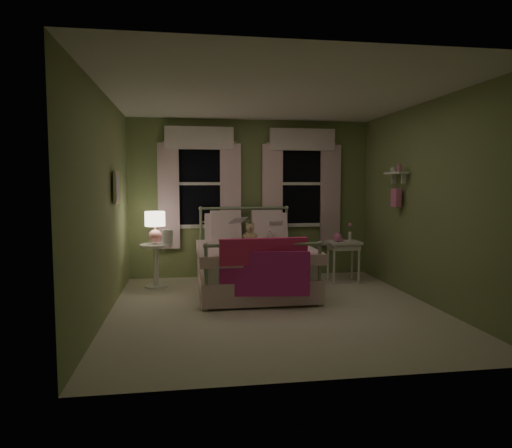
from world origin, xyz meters
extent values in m
plane|color=silver|center=(0.00, 0.00, 0.00)|extent=(4.20, 4.20, 0.00)
plane|color=white|center=(0.00, 0.00, 2.60)|extent=(4.20, 4.20, 0.00)
plane|color=#809459|center=(0.00, 2.10, 1.30)|extent=(4.00, 0.00, 4.00)
plane|color=#809459|center=(0.00, -2.10, 1.30)|extent=(4.00, 0.00, 4.00)
plane|color=#809459|center=(-2.00, 0.00, 1.30)|extent=(0.00, 4.20, 4.20)
plane|color=#809459|center=(2.00, 0.00, 1.30)|extent=(0.00, 4.20, 4.20)
cube|color=white|center=(-0.13, 0.99, 0.42)|extent=(1.44, 1.94, 0.26)
cube|color=white|center=(-0.13, 0.99, 0.18)|extent=(1.54, 2.02, 0.30)
cube|color=white|center=(-0.13, 0.84, 0.60)|extent=(1.58, 1.75, 0.14)
cylinder|color=#9EB793|center=(-0.82, 0.99, 0.30)|extent=(0.04, 1.90, 0.04)
cylinder|color=#9EB793|center=(0.56, 0.99, 0.30)|extent=(0.04, 1.90, 0.04)
cylinder|color=#9EB793|center=(-0.84, 1.96, 0.57)|extent=(0.04, 0.04, 1.15)
cylinder|color=#9EB793|center=(0.58, 1.96, 0.57)|extent=(0.04, 0.04, 1.15)
sphere|color=#9EB793|center=(-0.84, 1.96, 1.15)|extent=(0.07, 0.07, 0.07)
sphere|color=#9EB793|center=(0.58, 1.96, 1.15)|extent=(0.07, 0.07, 0.07)
cylinder|color=#9EB793|center=(-0.13, 1.96, 1.15)|extent=(1.42, 0.04, 0.04)
cylinder|color=#9EB793|center=(-0.13, 1.96, 0.93)|extent=(1.38, 0.03, 0.03)
cylinder|color=#9EB793|center=(-0.84, 0.02, 0.40)|extent=(0.04, 0.04, 0.80)
cylinder|color=#9EB793|center=(0.58, 0.02, 0.40)|extent=(0.04, 0.04, 0.80)
sphere|color=#9EB793|center=(-0.84, 0.02, 0.80)|extent=(0.07, 0.07, 0.07)
sphere|color=#9EB793|center=(0.58, 0.02, 0.80)|extent=(0.07, 0.07, 0.07)
cylinder|color=#9EB793|center=(-0.13, 0.02, 0.80)|extent=(1.42, 0.04, 0.04)
cube|color=white|center=(-0.51, 1.69, 0.80)|extent=(0.55, 0.32, 0.57)
cube|color=white|center=(0.25, 1.69, 0.80)|extent=(0.55, 0.32, 0.57)
cube|color=white|center=(-0.46, 1.69, 0.88)|extent=(0.48, 0.30, 0.51)
cube|color=white|center=(0.20, 1.69, 0.88)|extent=(0.48, 0.30, 0.51)
cube|color=#E92D6B|center=(-0.13, 0.02, 0.72)|extent=(1.10, 0.19, 0.32)
cube|color=#D62996|center=(-0.13, -0.05, 0.45)|extent=(1.10, 0.19, 0.55)
imported|color=#F7D1DD|center=(-0.41, 1.44, 0.91)|extent=(0.27, 0.20, 0.67)
imported|color=#F7D1DD|center=(0.15, 1.44, 0.96)|extent=(0.39, 0.31, 0.78)
imported|color=beige|center=(-0.41, 1.19, 0.96)|extent=(0.23, 0.17, 0.26)
imported|color=beige|center=(0.15, 1.19, 0.92)|extent=(0.21, 0.14, 0.26)
sphere|color=tan|center=(-0.13, 1.29, 0.75)|extent=(0.18, 0.18, 0.18)
sphere|color=tan|center=(-0.13, 1.27, 0.89)|extent=(0.13, 0.13, 0.13)
sphere|color=tan|center=(-0.18, 1.27, 0.95)|extent=(0.05, 0.05, 0.05)
sphere|color=tan|center=(-0.09, 1.27, 0.95)|extent=(0.05, 0.05, 0.05)
sphere|color=tan|center=(-0.21, 1.26, 0.77)|extent=(0.07, 0.07, 0.07)
sphere|color=tan|center=(-0.05, 1.26, 0.77)|extent=(0.07, 0.07, 0.07)
sphere|color=#8C6B51|center=(-0.13, 1.21, 0.89)|extent=(0.04, 0.04, 0.04)
cylinder|color=white|center=(-1.53, 1.44, 0.63)|extent=(0.46, 0.46, 0.04)
cylinder|color=white|center=(-1.53, 1.44, 0.32)|extent=(0.08, 0.08, 0.60)
cylinder|color=white|center=(-1.53, 1.44, 0.01)|extent=(0.34, 0.34, 0.03)
sphere|color=pink|center=(-1.53, 1.44, 0.77)|extent=(0.20, 0.20, 0.20)
cylinder|color=pink|center=(-1.53, 1.44, 0.89)|extent=(0.03, 0.03, 0.12)
cylinder|color=#FFEAC6|center=(-1.53, 1.44, 1.03)|extent=(0.30, 0.30, 0.22)
imported|color=beige|center=(-1.43, 1.36, 0.66)|extent=(0.21, 0.25, 0.02)
cube|color=white|center=(1.37, 1.36, 0.63)|extent=(0.50, 0.40, 0.04)
cube|color=white|center=(1.37, 1.36, 0.56)|extent=(0.44, 0.34, 0.08)
cylinder|color=white|center=(1.17, 1.21, 0.31)|extent=(0.04, 0.04, 0.60)
cylinder|color=white|center=(1.57, 1.21, 0.31)|extent=(0.04, 0.04, 0.60)
cylinder|color=white|center=(1.17, 1.51, 0.31)|extent=(0.04, 0.04, 0.60)
cylinder|color=white|center=(1.57, 1.51, 0.31)|extent=(0.04, 0.04, 0.60)
sphere|color=pink|center=(1.27, 1.36, 0.71)|extent=(0.14, 0.14, 0.14)
cube|color=pink|center=(1.27, 1.27, 0.69)|extent=(0.11, 0.06, 0.04)
cylinder|color=white|center=(1.49, 1.41, 0.72)|extent=(0.05, 0.05, 0.14)
cylinder|color=#4C7F3F|center=(1.49, 1.41, 0.83)|extent=(0.01, 0.01, 0.12)
sphere|color=pink|center=(1.49, 1.41, 0.90)|extent=(0.06, 0.06, 0.06)
cube|color=black|center=(-0.85, 2.08, 1.55)|extent=(0.76, 0.02, 1.35)
cube|color=white|center=(-0.85, 2.06, 2.25)|extent=(0.84, 0.05, 0.06)
cube|color=white|center=(-0.85, 2.06, 0.85)|extent=(0.84, 0.05, 0.06)
cube|color=white|center=(-1.25, 2.06, 1.55)|extent=(0.06, 0.05, 1.40)
cube|color=white|center=(-0.45, 2.06, 1.55)|extent=(0.06, 0.05, 1.40)
cube|color=white|center=(-0.85, 2.06, 1.55)|extent=(0.76, 0.04, 0.05)
cube|color=silver|center=(-1.35, 2.02, 1.35)|extent=(0.34, 0.06, 1.70)
cube|color=white|center=(-0.35, 2.02, 1.35)|extent=(0.34, 0.06, 1.70)
cube|color=white|center=(-0.85, 2.00, 2.28)|extent=(1.10, 0.08, 0.36)
cylinder|color=white|center=(-0.85, 2.04, 2.22)|extent=(1.20, 0.03, 0.03)
cube|color=black|center=(0.85, 2.08, 1.55)|extent=(0.76, 0.02, 1.35)
cube|color=white|center=(0.85, 2.06, 2.25)|extent=(0.84, 0.05, 0.06)
cube|color=white|center=(0.85, 2.06, 0.85)|extent=(0.84, 0.05, 0.06)
cube|color=white|center=(0.45, 2.06, 1.55)|extent=(0.06, 0.05, 1.40)
cube|color=white|center=(1.25, 2.06, 1.55)|extent=(0.06, 0.05, 1.40)
cube|color=white|center=(0.85, 2.06, 1.55)|extent=(0.76, 0.04, 0.05)
cube|color=white|center=(0.35, 2.02, 1.35)|extent=(0.34, 0.06, 1.70)
cube|color=silver|center=(1.35, 2.02, 1.35)|extent=(0.34, 0.06, 1.70)
cube|color=white|center=(0.85, 2.00, 2.28)|extent=(1.10, 0.08, 0.36)
cylinder|color=white|center=(0.85, 2.04, 2.22)|extent=(1.20, 0.03, 0.03)
cube|color=white|center=(1.89, 0.70, 1.70)|extent=(0.15, 0.50, 0.03)
cube|color=white|center=(1.93, 0.55, 1.62)|extent=(0.06, 0.03, 0.14)
cube|color=white|center=(1.93, 0.85, 1.62)|extent=(0.06, 0.03, 0.14)
cylinder|color=pink|center=(1.89, 0.60, 1.77)|extent=(0.06, 0.06, 0.10)
sphere|color=white|center=(1.89, 0.80, 1.75)|extent=(0.08, 0.08, 0.08)
cube|color=pink|center=(1.90, 0.70, 1.35)|extent=(0.08, 0.18, 0.26)
cube|color=beige|center=(-1.95, 0.60, 1.50)|extent=(0.03, 0.32, 0.42)
cube|color=silver|center=(-1.94, 0.60, 1.50)|extent=(0.01, 0.25, 0.34)
camera|label=1|loc=(-1.06, -5.45, 1.54)|focal=32.00mm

